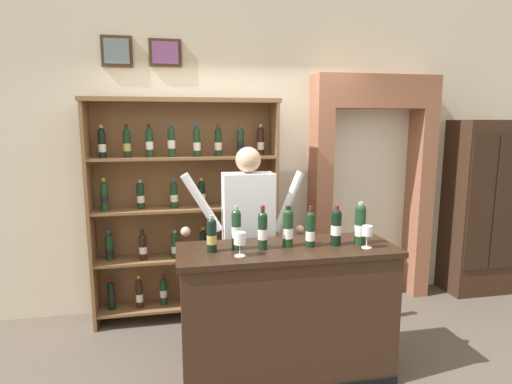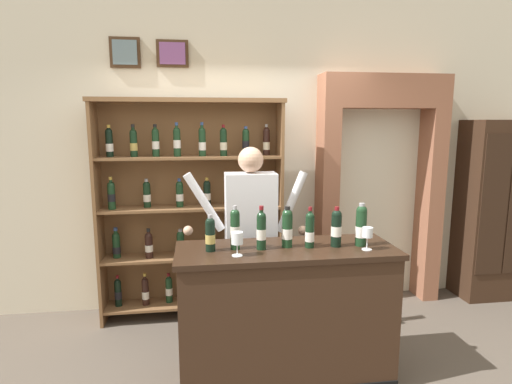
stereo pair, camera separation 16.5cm
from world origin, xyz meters
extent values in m
cube|color=brown|center=(0.00, 0.00, -0.01)|extent=(14.00, 14.00, 0.02)
cube|color=beige|center=(0.00, 1.49, 1.73)|extent=(12.00, 0.16, 3.47)
cube|color=#422B19|center=(-1.08, 1.40, 2.58)|extent=(0.28, 0.02, 0.28)
cube|color=slate|center=(-1.08, 1.38, 2.58)|extent=(0.23, 0.01, 0.23)
cube|color=#422B19|center=(-0.64, 1.40, 2.58)|extent=(0.31, 0.02, 0.26)
cube|color=#834C8A|center=(-0.64, 1.38, 2.58)|extent=(0.24, 0.01, 0.20)
cube|color=brown|center=(-1.36, 1.14, 1.07)|extent=(0.03, 0.31, 2.14)
cube|color=brown|center=(0.37, 1.14, 1.07)|extent=(0.03, 0.31, 2.14)
cube|color=brown|center=(-0.49, 1.29, 1.07)|extent=(1.76, 0.02, 2.14)
cube|color=brown|center=(-0.49, 1.14, 0.13)|extent=(1.70, 0.30, 0.03)
cylinder|color=black|center=(-1.22, 1.14, 0.26)|extent=(0.07, 0.07, 0.23)
sphere|color=black|center=(-1.22, 1.14, 0.39)|extent=(0.07, 0.07, 0.07)
cylinder|color=black|center=(-1.22, 1.14, 0.42)|extent=(0.03, 0.03, 0.07)
cylinder|color=maroon|center=(-1.22, 1.14, 0.44)|extent=(0.03, 0.03, 0.03)
cylinder|color=black|center=(-1.22, 1.14, 0.26)|extent=(0.07, 0.07, 0.07)
cylinder|color=black|center=(-0.96, 1.13, 0.27)|extent=(0.07, 0.07, 0.24)
sphere|color=black|center=(-0.96, 1.13, 0.39)|extent=(0.07, 0.07, 0.07)
cylinder|color=black|center=(-0.96, 1.13, 0.42)|extent=(0.03, 0.03, 0.08)
cylinder|color=#B79338|center=(-0.96, 1.13, 0.45)|extent=(0.03, 0.03, 0.03)
cylinder|color=silver|center=(-0.96, 1.13, 0.25)|extent=(0.07, 0.07, 0.08)
cylinder|color=#19381E|center=(-0.73, 1.16, 0.26)|extent=(0.07, 0.07, 0.22)
sphere|color=#19381E|center=(-0.73, 1.16, 0.38)|extent=(0.07, 0.07, 0.07)
cylinder|color=#19381E|center=(-0.73, 1.16, 0.41)|extent=(0.03, 0.03, 0.07)
cylinder|color=maroon|center=(-0.73, 1.16, 0.43)|extent=(0.03, 0.03, 0.03)
cylinder|color=silver|center=(-0.73, 1.16, 0.26)|extent=(0.07, 0.07, 0.07)
cylinder|color=black|center=(-0.52, 1.12, 0.27)|extent=(0.07, 0.07, 0.24)
sphere|color=black|center=(-0.52, 1.12, 0.39)|extent=(0.07, 0.07, 0.07)
cylinder|color=black|center=(-0.52, 1.12, 0.42)|extent=(0.03, 0.03, 0.07)
cylinder|color=black|center=(-0.52, 1.12, 0.45)|extent=(0.03, 0.03, 0.03)
cylinder|color=tan|center=(-0.52, 1.12, 0.24)|extent=(0.07, 0.07, 0.08)
cylinder|color=#19381E|center=(-0.26, 1.10, 0.26)|extent=(0.07, 0.07, 0.24)
sphere|color=#19381E|center=(-0.26, 1.10, 0.39)|extent=(0.07, 0.07, 0.07)
cylinder|color=#19381E|center=(-0.26, 1.10, 0.41)|extent=(0.03, 0.03, 0.06)
cylinder|color=maroon|center=(-0.26, 1.10, 0.44)|extent=(0.03, 0.03, 0.03)
cylinder|color=silver|center=(-0.26, 1.10, 0.26)|extent=(0.07, 0.07, 0.08)
cylinder|color=black|center=(-0.04, 1.14, 0.26)|extent=(0.07, 0.07, 0.23)
sphere|color=black|center=(-0.04, 1.14, 0.38)|extent=(0.07, 0.07, 0.07)
cylinder|color=black|center=(-0.04, 1.14, 0.41)|extent=(0.03, 0.03, 0.06)
cylinder|color=navy|center=(-0.04, 1.14, 0.43)|extent=(0.03, 0.03, 0.03)
cylinder|color=beige|center=(-0.04, 1.14, 0.26)|extent=(0.07, 0.07, 0.07)
cylinder|color=black|center=(0.25, 1.14, 0.27)|extent=(0.07, 0.07, 0.24)
sphere|color=black|center=(0.25, 1.14, 0.39)|extent=(0.07, 0.07, 0.07)
cylinder|color=black|center=(0.25, 1.14, 0.42)|extent=(0.03, 0.03, 0.07)
cylinder|color=#99999E|center=(0.25, 1.14, 0.45)|extent=(0.03, 0.03, 0.03)
cylinder|color=black|center=(0.25, 1.14, 0.26)|extent=(0.07, 0.07, 0.08)
cube|color=brown|center=(-0.49, 1.14, 0.62)|extent=(1.70, 0.30, 0.02)
cylinder|color=#19381E|center=(-1.22, 1.16, 0.74)|extent=(0.07, 0.07, 0.21)
sphere|color=#19381E|center=(-1.22, 1.16, 0.85)|extent=(0.07, 0.07, 0.07)
cylinder|color=#19381E|center=(-1.22, 1.16, 0.88)|extent=(0.03, 0.03, 0.08)
cylinder|color=navy|center=(-1.22, 1.16, 0.92)|extent=(0.04, 0.04, 0.03)
cylinder|color=black|center=(-1.22, 1.16, 0.71)|extent=(0.07, 0.07, 0.07)
cylinder|color=black|center=(-0.90, 1.11, 0.74)|extent=(0.07, 0.07, 0.21)
sphere|color=black|center=(-0.90, 1.11, 0.85)|extent=(0.07, 0.07, 0.07)
cylinder|color=black|center=(-0.90, 1.11, 0.88)|extent=(0.03, 0.03, 0.08)
cylinder|color=black|center=(-0.90, 1.11, 0.91)|extent=(0.04, 0.04, 0.03)
cylinder|color=silver|center=(-0.90, 1.11, 0.73)|extent=(0.07, 0.07, 0.07)
cylinder|color=#19381E|center=(-0.61, 1.12, 0.74)|extent=(0.07, 0.07, 0.21)
sphere|color=#19381E|center=(-0.61, 1.12, 0.85)|extent=(0.07, 0.07, 0.07)
cylinder|color=#19381E|center=(-0.61, 1.12, 0.87)|extent=(0.03, 0.03, 0.06)
cylinder|color=#99999E|center=(-0.61, 1.12, 0.89)|extent=(0.03, 0.03, 0.03)
cylinder|color=beige|center=(-0.61, 1.12, 0.72)|extent=(0.07, 0.07, 0.07)
cylinder|color=black|center=(-0.33, 1.15, 0.73)|extent=(0.07, 0.07, 0.20)
sphere|color=black|center=(-0.33, 1.15, 0.84)|extent=(0.07, 0.07, 0.07)
cylinder|color=black|center=(-0.33, 1.15, 0.87)|extent=(0.03, 0.03, 0.08)
cylinder|color=#B79338|center=(-0.33, 1.15, 0.90)|extent=(0.04, 0.04, 0.03)
cylinder|color=silver|center=(-0.33, 1.15, 0.73)|extent=(0.07, 0.07, 0.06)
cylinder|color=black|center=(-0.05, 1.15, 0.73)|extent=(0.07, 0.07, 0.20)
sphere|color=black|center=(-0.05, 1.15, 0.84)|extent=(0.07, 0.07, 0.07)
cylinder|color=black|center=(-0.05, 1.15, 0.87)|extent=(0.03, 0.03, 0.07)
cylinder|color=#B79338|center=(-0.05, 1.15, 0.89)|extent=(0.03, 0.03, 0.03)
cylinder|color=black|center=(-0.05, 1.15, 0.74)|extent=(0.07, 0.07, 0.06)
cylinder|color=black|center=(0.23, 1.18, 0.73)|extent=(0.07, 0.07, 0.20)
sphere|color=black|center=(0.23, 1.18, 0.84)|extent=(0.07, 0.07, 0.07)
cylinder|color=black|center=(0.23, 1.18, 0.88)|extent=(0.03, 0.03, 0.08)
cylinder|color=#B79338|center=(0.23, 1.18, 0.91)|extent=(0.04, 0.04, 0.03)
cylinder|color=silver|center=(0.23, 1.18, 0.71)|extent=(0.07, 0.07, 0.06)
cube|color=brown|center=(-0.49, 1.14, 1.11)|extent=(1.70, 0.30, 0.02)
cylinder|color=#19381E|center=(-1.22, 1.11, 1.23)|extent=(0.07, 0.07, 0.22)
sphere|color=#19381E|center=(-1.22, 1.11, 1.35)|extent=(0.07, 0.07, 0.07)
cylinder|color=#19381E|center=(-1.22, 1.11, 1.38)|extent=(0.03, 0.03, 0.08)
cylinder|color=#B79338|center=(-1.22, 1.11, 1.41)|extent=(0.03, 0.03, 0.03)
cylinder|color=black|center=(-1.22, 1.11, 1.23)|extent=(0.07, 0.07, 0.07)
cylinder|color=black|center=(-0.91, 1.16, 1.23)|extent=(0.07, 0.07, 0.21)
sphere|color=black|center=(-0.91, 1.16, 1.34)|extent=(0.07, 0.07, 0.07)
cylinder|color=black|center=(-0.91, 1.16, 1.36)|extent=(0.03, 0.03, 0.06)
cylinder|color=#99999E|center=(-0.91, 1.16, 1.38)|extent=(0.03, 0.03, 0.03)
cylinder|color=silver|center=(-0.91, 1.16, 1.21)|extent=(0.07, 0.07, 0.07)
cylinder|color=#19381E|center=(-0.60, 1.14, 1.22)|extent=(0.07, 0.07, 0.21)
sphere|color=#19381E|center=(-0.60, 1.14, 1.33)|extent=(0.07, 0.07, 0.07)
cylinder|color=#19381E|center=(-0.60, 1.14, 1.36)|extent=(0.03, 0.03, 0.06)
cylinder|color=navy|center=(-0.60, 1.14, 1.38)|extent=(0.03, 0.03, 0.03)
cylinder|color=silver|center=(-0.60, 1.14, 1.21)|extent=(0.07, 0.07, 0.07)
cylinder|color=black|center=(-0.34, 1.16, 1.22)|extent=(0.07, 0.07, 0.21)
sphere|color=black|center=(-0.34, 1.16, 1.33)|extent=(0.07, 0.07, 0.07)
cylinder|color=black|center=(-0.34, 1.16, 1.36)|extent=(0.03, 0.03, 0.06)
cylinder|color=#B79338|center=(-0.34, 1.16, 1.38)|extent=(0.03, 0.03, 0.03)
cylinder|color=silver|center=(-0.34, 1.16, 1.21)|extent=(0.07, 0.07, 0.07)
cylinder|color=black|center=(-0.07, 1.12, 1.23)|extent=(0.07, 0.07, 0.21)
sphere|color=black|center=(-0.07, 1.12, 1.34)|extent=(0.07, 0.07, 0.07)
cylinder|color=black|center=(-0.07, 1.12, 1.36)|extent=(0.03, 0.03, 0.06)
cylinder|color=black|center=(-0.07, 1.12, 1.38)|extent=(0.03, 0.03, 0.03)
cylinder|color=tan|center=(-0.07, 1.12, 1.23)|extent=(0.07, 0.07, 0.07)
cylinder|color=black|center=(0.21, 1.14, 1.23)|extent=(0.07, 0.07, 0.21)
sphere|color=black|center=(0.21, 1.14, 1.34)|extent=(0.07, 0.07, 0.07)
cylinder|color=black|center=(0.21, 1.14, 1.37)|extent=(0.03, 0.03, 0.08)
cylinder|color=navy|center=(0.21, 1.14, 1.40)|extent=(0.03, 0.03, 0.03)
cylinder|color=silver|center=(0.21, 1.14, 1.21)|extent=(0.07, 0.07, 0.07)
cube|color=brown|center=(-0.49, 1.14, 1.59)|extent=(1.70, 0.30, 0.02)
cylinder|color=black|center=(-1.22, 1.15, 1.72)|extent=(0.07, 0.07, 0.22)
sphere|color=black|center=(-1.22, 1.15, 1.84)|extent=(0.07, 0.07, 0.07)
cylinder|color=black|center=(-1.22, 1.15, 1.86)|extent=(0.03, 0.03, 0.07)
cylinder|color=#B79338|center=(-1.22, 1.15, 1.89)|extent=(0.03, 0.03, 0.03)
cylinder|color=silver|center=(-1.22, 1.15, 1.69)|extent=(0.07, 0.07, 0.07)
cylinder|color=black|center=(-1.00, 1.14, 1.72)|extent=(0.07, 0.07, 0.22)
sphere|color=black|center=(-1.00, 1.14, 1.83)|extent=(0.07, 0.07, 0.07)
cylinder|color=black|center=(-1.00, 1.14, 1.86)|extent=(0.03, 0.03, 0.08)
cylinder|color=black|center=(-1.00, 1.14, 1.89)|extent=(0.03, 0.03, 0.03)
cylinder|color=tan|center=(-1.00, 1.14, 1.70)|extent=(0.07, 0.07, 0.07)
cylinder|color=#19381E|center=(-0.81, 1.13, 1.72)|extent=(0.07, 0.07, 0.23)
sphere|color=#19381E|center=(-0.81, 1.13, 1.84)|extent=(0.07, 0.07, 0.07)
cylinder|color=#19381E|center=(-0.81, 1.13, 1.87)|extent=(0.03, 0.03, 0.07)
cylinder|color=black|center=(-0.81, 1.13, 1.89)|extent=(0.03, 0.03, 0.03)
cylinder|color=silver|center=(-0.81, 1.13, 1.71)|extent=(0.07, 0.07, 0.07)
cylinder|color=#19381E|center=(-0.61, 1.11, 1.72)|extent=(0.07, 0.07, 0.23)
sphere|color=#19381E|center=(-0.61, 1.11, 1.85)|extent=(0.07, 0.07, 0.07)
cylinder|color=#19381E|center=(-0.61, 1.11, 1.88)|extent=(0.03, 0.03, 0.08)
cylinder|color=navy|center=(-0.61, 1.11, 1.91)|extent=(0.03, 0.03, 0.03)
cylinder|color=silver|center=(-0.61, 1.11, 1.72)|extent=(0.07, 0.07, 0.07)
cylinder|color=#19381E|center=(-0.38, 1.11, 1.72)|extent=(0.07, 0.07, 0.23)
sphere|color=#19381E|center=(-0.38, 1.11, 1.84)|extent=(0.07, 0.07, 0.07)
cylinder|color=#19381E|center=(-0.38, 1.11, 1.88)|extent=(0.03, 0.03, 0.08)
cylinder|color=navy|center=(-0.38, 1.11, 1.91)|extent=(0.03, 0.03, 0.03)
cylinder|color=silver|center=(-0.38, 1.11, 1.70)|extent=(0.07, 0.07, 0.07)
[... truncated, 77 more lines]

